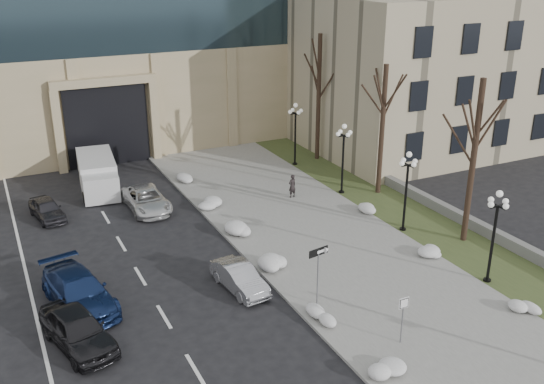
% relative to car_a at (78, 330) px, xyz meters
% --- Properties ---
extents(sidewalk, '(9.00, 40.00, 0.12)m').
position_rel_car_a_xyz_m(sidewalk, '(13.66, 4.53, -0.71)').
color(sidewalk, gray).
rests_on(sidewalk, ground).
extents(curb, '(0.30, 40.00, 0.14)m').
position_rel_car_a_xyz_m(curb, '(9.16, 4.53, -0.70)').
color(curb, gray).
rests_on(curb, ground).
extents(grass_strip, '(4.00, 40.00, 0.10)m').
position_rel_car_a_xyz_m(grass_strip, '(20.16, 4.53, -0.72)').
color(grass_strip, '#3B4924').
rests_on(grass_strip, ground).
extents(stone_wall, '(0.50, 30.00, 0.70)m').
position_rel_car_a_xyz_m(stone_wall, '(22.16, 6.53, -0.42)').
color(stone_wall, slate).
rests_on(stone_wall, ground).
extents(classical_building, '(22.00, 18.12, 12.00)m').
position_rel_car_a_xyz_m(classical_building, '(32.16, 18.51, 5.23)').
color(classical_building, tan).
rests_on(classical_building, ground).
extents(car_a, '(2.88, 4.81, 1.53)m').
position_rel_car_a_xyz_m(car_a, '(0.00, 0.00, 0.00)').
color(car_a, black).
rests_on(car_a, ground).
extents(car_b, '(1.71, 3.85, 1.23)m').
position_rel_car_a_xyz_m(car_b, '(7.56, 1.24, -0.15)').
color(car_b, '#A6A7AE').
rests_on(car_b, ground).
extents(car_c, '(3.12, 5.62, 1.54)m').
position_rel_car_a_xyz_m(car_c, '(0.56, 3.01, 0.00)').
color(car_c, navy).
rests_on(car_c, ground).
extents(car_d, '(2.29, 4.81, 1.33)m').
position_rel_car_a_xyz_m(car_d, '(6.24, 12.60, -0.10)').
color(car_d, silver).
rests_on(car_d, ground).
extents(car_e, '(2.05, 3.80, 1.23)m').
position_rel_car_a_xyz_m(car_e, '(0.55, 13.89, -0.15)').
color(car_e, '#323137').
rests_on(car_e, ground).
extents(pedestrian, '(0.63, 0.48, 1.53)m').
position_rel_car_a_xyz_m(pedestrian, '(15.14, 10.22, 0.12)').
color(pedestrian, black).
rests_on(pedestrian, sidewalk).
extents(box_truck, '(2.97, 6.79, 2.09)m').
position_rel_car_a_xyz_m(box_truck, '(4.31, 17.65, 0.25)').
color(box_truck, silver).
rests_on(box_truck, ground).
extents(one_way_sign, '(1.09, 0.32, 2.90)m').
position_rel_car_a_xyz_m(one_way_sign, '(10.25, -1.66, 1.63)').
color(one_way_sign, slate).
rests_on(one_way_sign, ground).
extents(keep_sign, '(0.47, 0.06, 2.18)m').
position_rel_car_a_xyz_m(keep_sign, '(11.63, -5.67, 0.84)').
color(keep_sign, slate).
rests_on(keep_sign, ground).
extents(snow_clump_b, '(1.10, 1.60, 0.36)m').
position_rel_car_a_xyz_m(snow_clump_b, '(9.83, -7.27, -0.47)').
color(snow_clump_b, silver).
rests_on(snow_clump_b, sidewalk).
extents(snow_clump_c, '(1.10, 1.60, 0.36)m').
position_rel_car_a_xyz_m(snow_clump_c, '(9.33, -2.90, -0.47)').
color(snow_clump_c, silver).
rests_on(snow_clump_c, sidewalk).
extents(snow_clump_d, '(1.10, 1.60, 0.36)m').
position_rel_car_a_xyz_m(snow_clump_d, '(9.73, 2.44, -0.47)').
color(snow_clump_d, silver).
rests_on(snow_clump_d, sidewalk).
extents(snow_clump_e, '(1.10, 1.60, 0.36)m').
position_rel_car_a_xyz_m(snow_clump_e, '(9.61, 6.41, -0.47)').
color(snow_clump_e, silver).
rests_on(snow_clump_e, sidewalk).
extents(snow_clump_f, '(1.10, 1.60, 0.36)m').
position_rel_car_a_xyz_m(snow_clump_f, '(9.69, 11.15, -0.47)').
color(snow_clump_f, silver).
rests_on(snow_clump_f, sidewalk).
extents(snow_clump_g, '(1.10, 1.60, 0.36)m').
position_rel_car_a_xyz_m(snow_clump_g, '(9.75, 15.95, -0.47)').
color(snow_clump_g, silver).
rests_on(snow_clump_g, sidewalk).
extents(snow_clump_h, '(1.10, 1.60, 0.36)m').
position_rel_car_a_xyz_m(snow_clump_h, '(17.91, -5.88, -0.47)').
color(snow_clump_h, silver).
rests_on(snow_clump_h, sidewalk).
extents(snow_clump_i, '(1.10, 1.60, 0.36)m').
position_rel_car_a_xyz_m(snow_clump_i, '(17.86, -0.05, -0.47)').
color(snow_clump_i, silver).
rests_on(snow_clump_i, sidewalk).
extents(snow_clump_j, '(1.10, 1.60, 0.36)m').
position_rel_car_a_xyz_m(snow_clump_j, '(17.96, 5.89, -0.47)').
color(snow_clump_j, silver).
rests_on(snow_clump_j, sidewalk).
extents(lamppost_a, '(1.18, 1.18, 4.76)m').
position_rel_car_a_xyz_m(lamppost_a, '(18.46, -3.47, 2.31)').
color(lamppost_a, black).
rests_on(lamppost_a, ground).
extents(lamppost_b, '(1.18, 1.18, 4.76)m').
position_rel_car_a_xyz_m(lamppost_b, '(18.46, 3.03, 2.31)').
color(lamppost_b, black).
rests_on(lamppost_b, ground).
extents(lamppost_c, '(1.18, 1.18, 4.76)m').
position_rel_car_a_xyz_m(lamppost_c, '(18.46, 9.53, 2.31)').
color(lamppost_c, black).
rests_on(lamppost_c, ground).
extents(lamppost_d, '(1.18, 1.18, 4.76)m').
position_rel_car_a_xyz_m(lamppost_d, '(18.46, 16.03, 2.31)').
color(lamppost_d, black).
rests_on(lamppost_d, ground).
extents(tree_near, '(3.20, 3.20, 9.00)m').
position_rel_car_a_xyz_m(tree_near, '(20.66, 0.53, 5.06)').
color(tree_near, black).
rests_on(tree_near, ground).
extents(tree_mid, '(3.20, 3.20, 8.50)m').
position_rel_car_a_xyz_m(tree_mid, '(20.66, 8.53, 4.74)').
color(tree_mid, black).
rests_on(tree_mid, ground).
extents(tree_far, '(3.20, 3.20, 9.50)m').
position_rel_car_a_xyz_m(tree_far, '(20.66, 16.53, 5.39)').
color(tree_far, black).
rests_on(tree_far, ground).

